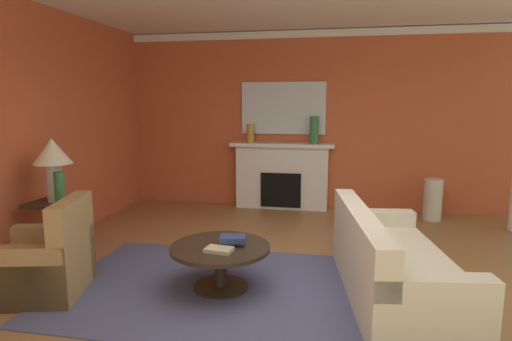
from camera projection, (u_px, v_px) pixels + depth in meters
name	position (u px, v px, depth m)	size (l,w,h in m)	color
ground_plane	(298.00, 288.00, 4.31)	(8.80, 8.80, 0.00)	olive
wall_fireplace	(317.00, 121.00, 7.41)	(7.25, 0.12, 3.08)	#C65633
wall_window	(14.00, 130.00, 4.98)	(0.12, 7.37, 3.08)	#C65633
crown_moulding	(319.00, 34.00, 7.10)	(7.25, 0.08, 0.12)	white
area_rug	(221.00, 288.00, 4.30)	(3.24, 2.23, 0.01)	#4C517A
fireplace	(282.00, 178.00, 7.47)	(1.80, 0.35, 1.16)	white
mantel_mirror	(283.00, 108.00, 7.39)	(1.47, 0.04, 0.90)	silver
sofa	(391.00, 268.00, 4.05)	(1.18, 2.20, 0.85)	beige
armchair_near_window	(45.00, 264.00, 4.13)	(0.97, 0.97, 0.95)	#9E7A4C
coffee_table	(220.00, 257.00, 4.24)	(1.00, 1.00, 0.45)	#2D2319
side_table	(58.00, 226.00, 5.09)	(0.56, 0.56, 0.70)	#2D2319
table_lamp	(53.00, 157.00, 4.96)	(0.44, 0.44, 0.75)	beige
vase_mantel_right	(314.00, 130.00, 7.18)	(0.15, 0.15, 0.47)	#33703D
vase_mantel_left	(251.00, 133.00, 7.40)	(0.12, 0.12, 0.33)	#B7892D
vase_on_side_table	(60.00, 188.00, 4.87)	(0.12, 0.12, 0.38)	#33703D
vase_tall_corner	(433.00, 199.00, 6.76)	(0.29, 0.29, 0.66)	beige
book_red_cover	(219.00, 250.00, 4.06)	(0.26, 0.17, 0.04)	tan
book_art_folio	(232.00, 239.00, 4.23)	(0.25, 0.18, 0.06)	navy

